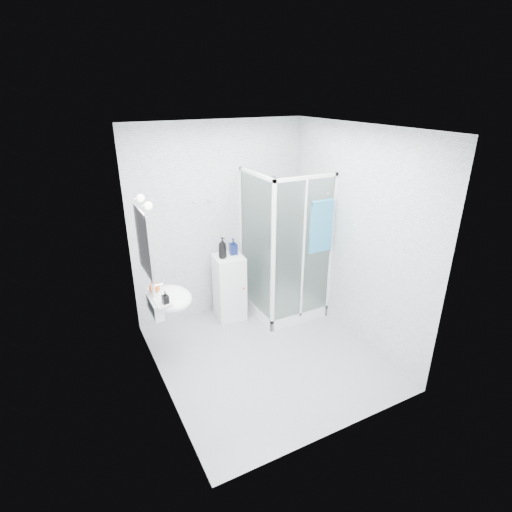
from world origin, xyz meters
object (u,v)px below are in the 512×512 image
shampoo_bottle_b (233,246)px  soap_dispenser_orange (154,286)px  soap_dispenser_black (165,297)px  storage_cabinet (230,287)px  hand_towel (321,225)px  shampoo_bottle_a (222,248)px  shower_enclosure (282,284)px  wall_basin (169,299)px

shampoo_bottle_b → soap_dispenser_orange: shampoo_bottle_b is taller
soap_dispenser_black → storage_cabinet: bearing=35.6°
hand_towel → shampoo_bottle_a: hand_towel is taller
shower_enclosure → soap_dispenser_orange: (-1.77, -0.20, 0.49)m
hand_towel → shampoo_bottle_a: (-1.07, 0.64, -0.34)m
hand_towel → soap_dispenser_orange: hand_towel is taller
shampoo_bottle_b → soap_dispenser_black: 1.40m
storage_cabinet → shampoo_bottle_a: shampoo_bottle_a is taller
shampoo_bottle_b → shampoo_bottle_a: bearing=-163.4°
shower_enclosure → hand_towel: (0.30, -0.40, 0.94)m
wall_basin → soap_dispenser_orange: 0.22m
hand_towel → shampoo_bottle_a: 1.29m
shower_enclosure → wall_basin: bearing=-169.2°
shower_enclosure → wall_basin: (-1.66, -0.32, 0.35)m
storage_cabinet → shampoo_bottle_a: (-0.09, -0.01, 0.59)m
wall_basin → storage_cabinet: (0.98, 0.56, -0.34)m
shampoo_bottle_a → soap_dispenser_black: shampoo_bottle_a is taller
wall_basin → shower_enclosure: bearing=10.8°
shower_enclosure → storage_cabinet: bearing=160.0°
wall_basin → hand_towel: bearing=-2.5°
shampoo_bottle_b → soap_dispenser_orange: bearing=-157.2°
shower_enclosure → hand_towel: shower_enclosure is taller
shower_enclosure → shampoo_bottle_b: bearing=153.6°
storage_cabinet → shampoo_bottle_a: size_ratio=3.21×
shampoo_bottle_b → soap_dispenser_black: (-1.14, -0.80, -0.08)m
shampoo_bottle_a → storage_cabinet: bearing=4.8°
shampoo_bottle_a → shampoo_bottle_b: shampoo_bottle_a is taller
wall_basin → soap_dispenser_black: bearing=-112.1°
shampoo_bottle_a → soap_dispenser_black: size_ratio=2.04×
hand_towel → shampoo_bottle_a: bearing=149.0°
hand_towel → shampoo_bottle_b: size_ratio=3.10×
hand_towel → soap_dispenser_orange: size_ratio=4.21×
shower_enclosure → shampoo_bottle_a: shower_enclosure is taller
shampoo_bottle_b → soap_dispenser_orange: (-1.18, -0.50, -0.07)m
wall_basin → shampoo_bottle_b: size_ratio=2.58×
wall_basin → shampoo_bottle_a: (0.89, 0.56, 0.25)m
wall_basin → storage_cabinet: bearing=30.0°
storage_cabinet → soap_dispenser_black: soap_dispenser_black is taller
shampoo_bottle_b → soap_dispenser_black: size_ratio=1.57×
shower_enclosure → soap_dispenser_black: bearing=-163.7°
soap_dispenser_black → soap_dispenser_orange: bearing=97.5°
shower_enclosure → soap_dispenser_black: (-1.73, -0.51, 0.48)m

